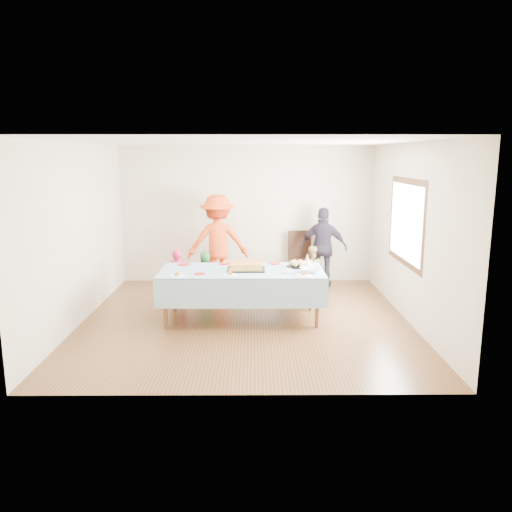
{
  "coord_description": "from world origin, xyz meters",
  "views": [
    {
      "loc": [
        0.11,
        -7.41,
        2.5
      ],
      "look_at": [
        0.16,
        0.3,
        0.95
      ],
      "focal_mm": 35.0,
      "sensor_mm": 36.0,
      "label": 1
    }
  ],
  "objects": [
    {
      "name": "plate_red_near",
      "position": [
        -0.67,
        -0.22,
        0.79
      ],
      "size": [
        0.17,
        0.17,
        0.01
      ],
      "primitive_type": "cylinder",
      "color": "red",
      "rests_on": "party_table"
    },
    {
      "name": "plate_white_right",
      "position": [
        0.86,
        -0.33,
        0.79
      ],
      "size": [
        0.24,
        0.24,
        0.01
      ],
      "primitive_type": "cylinder",
      "color": "white",
      "rests_on": "party_table"
    },
    {
      "name": "ground",
      "position": [
        0.0,
        0.0,
        0.0
      ],
      "size": [
        5.0,
        5.0,
        0.0
      ],
      "primitive_type": "plane",
      "color": "#4D2D16",
      "rests_on": "ground"
    },
    {
      "name": "plate_white_mid",
      "position": [
        -0.22,
        -0.31,
        0.79
      ],
      "size": [
        0.21,
        0.21,
        0.01
      ],
      "primitive_type": "cylinder",
      "color": "white",
      "rests_on": "party_table"
    },
    {
      "name": "room_walls",
      "position": [
        0.05,
        0.0,
        1.77
      ],
      "size": [
        5.04,
        5.04,
        2.72
      ],
      "color": "beige",
      "rests_on": "ground"
    },
    {
      "name": "fork_pile",
      "position": [
        0.62,
        -0.16,
        0.81
      ],
      "size": [
        0.24,
        0.18,
        0.07
      ],
      "primitive_type": null,
      "color": "white",
      "rests_on": "party_table"
    },
    {
      "name": "party_hat",
      "position": [
        0.99,
        0.46,
        0.87
      ],
      "size": [
        0.11,
        0.11,
        0.18
      ],
      "primitive_type": "cone",
      "color": "white",
      "rests_on": "party_table"
    },
    {
      "name": "dining_chair",
      "position": [
        1.05,
        2.24,
        0.58
      ],
      "size": [
        0.49,
        0.49,
        1.05
      ],
      "rotation": [
        0.0,
        0.0,
        0.08
      ],
      "color": "black",
      "rests_on": "ground"
    },
    {
      "name": "party_table",
      "position": [
        -0.06,
        0.05,
        0.72
      ],
      "size": [
        2.5,
        1.1,
        0.78
      ],
      "color": "brown",
      "rests_on": "ground"
    },
    {
      "name": "toddler_right",
      "position": [
        1.18,
        1.51,
        0.45
      ],
      "size": [
        0.48,
        0.41,
        0.89
      ],
      "primitive_type": "imported",
      "rotation": [
        0.0,
        0.0,
        3.31
      ],
      "color": "tan",
      "rests_on": "ground"
    },
    {
      "name": "plate_red_far_a",
      "position": [
        -0.99,
        0.43,
        0.79
      ],
      "size": [
        0.2,
        0.2,
        0.01
      ],
      "primitive_type": "cylinder",
      "color": "red",
      "rests_on": "party_table"
    },
    {
      "name": "birthday_cake",
      "position": [
        0.01,
        0.07,
        0.83
      ],
      "size": [
        0.57,
        0.44,
        0.1
      ],
      "color": "black",
      "rests_on": "party_table"
    },
    {
      "name": "adult_left",
      "position": [
        -0.55,
        1.95,
        0.9
      ],
      "size": [
        1.22,
        0.79,
        1.79
      ],
      "primitive_type": "imported",
      "rotation": [
        0.0,
        0.0,
        3.25
      ],
      "color": "#E2471C",
      "rests_on": "ground"
    },
    {
      "name": "plate_red_far_b",
      "position": [
        -0.34,
        0.47,
        0.79
      ],
      "size": [
        0.18,
        0.18,
        0.01
      ],
      "primitive_type": "cylinder",
      "color": "red",
      "rests_on": "party_table"
    },
    {
      "name": "plate_white_left",
      "position": [
        -0.99,
        -0.35,
        0.79
      ],
      "size": [
        0.24,
        0.24,
        0.01
      ],
      "primitive_type": "cylinder",
      "color": "white",
      "rests_on": "party_table"
    },
    {
      "name": "adult_right",
      "position": [
        1.47,
        2.0,
        0.77
      ],
      "size": [
        0.97,
        0.61,
        1.54
      ],
      "primitive_type": "imported",
      "rotation": [
        0.0,
        0.0,
        2.87
      ],
      "color": "#2B2533",
      "rests_on": "ground"
    },
    {
      "name": "rolls_tray",
      "position": [
        0.82,
        0.26,
        0.82
      ],
      "size": [
        0.35,
        0.35,
        0.11
      ],
      "color": "black",
      "rests_on": "party_table"
    },
    {
      "name": "plate_red_far_d",
      "position": [
        0.46,
        0.5,
        0.79
      ],
      "size": [
        0.18,
        0.18,
        0.01
      ],
      "primitive_type": "cylinder",
      "color": "red",
      "rests_on": "party_table"
    },
    {
      "name": "toddler_left",
      "position": [
        -1.19,
        0.9,
        0.47
      ],
      "size": [
        0.35,
        0.23,
        0.95
      ],
      "primitive_type": "imported",
      "rotation": [
        0.0,
        0.0,
        3.14
      ],
      "color": "#D21A4D",
      "rests_on": "ground"
    },
    {
      "name": "punch_bowl",
      "position": [
        0.97,
        -0.12,
        0.82
      ],
      "size": [
        0.31,
        0.31,
        0.08
      ],
      "primitive_type": "imported",
      "color": "silver",
      "rests_on": "party_table"
    },
    {
      "name": "toddler_mid",
      "position": [
        -0.76,
        1.56,
        0.39
      ],
      "size": [
        0.41,
        0.29,
        0.79
      ],
      "primitive_type": "imported",
      "rotation": [
        0.0,
        0.0,
        3.26
      ],
      "color": "#246D39",
      "rests_on": "ground"
    },
    {
      "name": "plate_red_far_c",
      "position": [
        0.07,
        0.4,
        0.79
      ],
      "size": [
        0.16,
        0.16,
        0.01
      ],
      "primitive_type": "cylinder",
      "color": "red",
      "rests_on": "party_table"
    }
  ]
}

